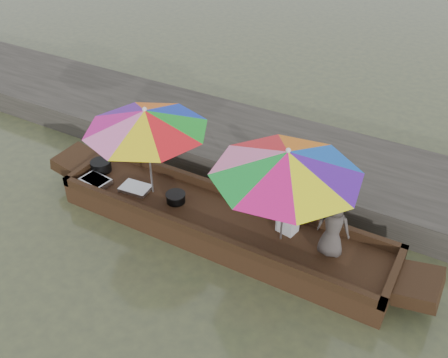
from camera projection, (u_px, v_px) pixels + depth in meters
The scene contains 11 objects.
water at pixel (221, 234), 7.90m from camera, with size 80.00×80.00×0.00m, color #404630.
dock at pixel (280, 155), 9.31m from camera, with size 22.00×2.20×0.50m, color #2D2B26.
boat_hull at pixel (221, 225), 7.80m from camera, with size 5.39×1.20×0.35m, color black.
cooking_pot at pixel (101, 166), 8.67m from camera, with size 0.35×0.35×0.19m, color black.
tray_crayfish at pixel (96, 181), 8.38m from camera, with size 0.49×0.34×0.09m, color silver.
tray_scallop at pixel (135, 188), 8.25m from camera, with size 0.49×0.34×0.06m, color silver.
charcoal_grill at pixel (176, 198), 7.96m from camera, with size 0.30×0.30×0.14m, color black.
supply_bag at pixel (287, 224), 7.36m from camera, with size 0.28×0.22×0.26m, color silver.
vendor at pixel (333, 227), 6.77m from camera, with size 0.47×0.31×0.95m, color #4A433F.
umbrella_bow at pixel (149, 152), 7.77m from camera, with size 1.93×1.93×1.55m, color green, non-canonical shape.
umbrella_stern at pixel (284, 196), 6.84m from camera, with size 2.09×2.09×1.55m, color #4F14A5, non-canonical shape.
Camera 1 is at (2.98, -5.13, 5.28)m, focal length 40.00 mm.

